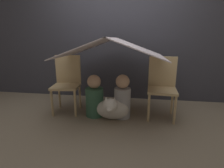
{
  "coord_description": "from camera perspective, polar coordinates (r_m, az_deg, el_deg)",
  "views": [
    {
      "loc": [
        0.39,
        -2.48,
        1.16
      ],
      "look_at": [
        0.0,
        0.06,
        0.5
      ],
      "focal_mm": 28.0,
      "sensor_mm": 36.0,
      "label": 1
    }
  ],
  "objects": [
    {
      "name": "ground_plane",
      "position": [
        2.77,
        -0.2,
        -10.41
      ],
      "size": [
        8.8,
        8.8,
        0.0
      ],
      "primitive_type": "plane",
      "color": "gray"
    },
    {
      "name": "person_front",
      "position": [
        2.7,
        -5.74,
        -4.52
      ],
      "size": [
        0.27,
        0.27,
        0.65
      ],
      "color": "#38664C",
      "rests_on": "ground_plane"
    },
    {
      "name": "floor_cushion",
      "position": [
        2.95,
        1.33,
        -7.68
      ],
      "size": [
        0.47,
        0.37,
        0.1
      ],
      "color": "#E5CC66",
      "rests_on": "ground_plane"
    },
    {
      "name": "sheet_canopy",
      "position": [
        2.57,
        0.0,
        11.91
      ],
      "size": [
        1.49,
        1.14,
        0.28
      ],
      "color": "silver"
    },
    {
      "name": "wall_back",
      "position": [
        3.44,
        2.28,
        15.89
      ],
      "size": [
        7.0,
        0.05,
        2.5
      ],
      "color": "#3D3D47",
      "rests_on": "ground_plane"
    },
    {
      "name": "chair_right",
      "position": [
        2.73,
        16.01,
        -0.23
      ],
      "size": [
        0.44,
        0.44,
        0.91
      ],
      "rotation": [
        0.0,
        0.0,
        -0.06
      ],
      "color": "#D1B27F",
      "rests_on": "ground_plane"
    },
    {
      "name": "chair_left",
      "position": [
        2.93,
        -14.48,
        0.89
      ],
      "size": [
        0.46,
        0.46,
        0.91
      ],
      "rotation": [
        0.0,
        0.0,
        0.12
      ],
      "color": "#D1B27F",
      "rests_on": "ground_plane"
    },
    {
      "name": "dog",
      "position": [
        2.57,
        -0.03,
        -8.02
      ],
      "size": [
        0.48,
        0.43,
        0.41
      ],
      "color": "silver",
      "rests_on": "ground_plane"
    },
    {
      "name": "person_second",
      "position": [
        2.63,
        3.41,
        -4.52
      ],
      "size": [
        0.25,
        0.25,
        0.66
      ],
      "color": "#B2B2B7",
      "rests_on": "ground_plane"
    }
  ]
}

